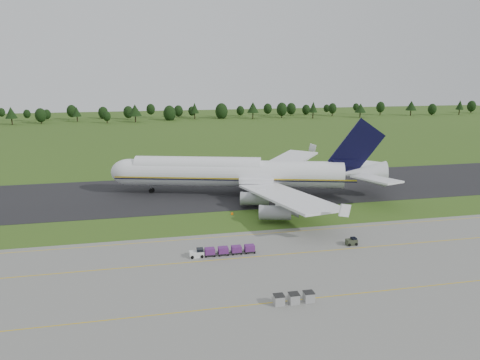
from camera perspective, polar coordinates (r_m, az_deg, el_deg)
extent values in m
plane|color=#325118|center=(110.60, -1.31, -5.06)|extent=(600.00, 600.00, 0.00)
cube|color=slate|center=(79.89, 3.40, -12.65)|extent=(300.00, 52.00, 0.06)
cube|color=black|center=(137.05, -3.52, -1.39)|extent=(300.00, 40.00, 0.08)
cube|color=gold|center=(90.44, 1.35, -9.37)|extent=(300.00, 0.25, 0.01)
cube|color=gold|center=(74.75, 4.66, -14.59)|extent=(300.00, 0.20, 0.01)
cube|color=gold|center=(101.33, -0.24, -6.79)|extent=(120.00, 0.20, 0.01)
cylinder|color=black|center=(332.31, -26.04, 6.43)|extent=(0.70, 0.70, 4.07)
cone|color=#193211|center=(331.79, -26.14, 7.39)|extent=(7.28, 7.28, 7.23)
cylinder|color=black|center=(331.61, -23.08, 6.66)|extent=(0.70, 0.70, 3.53)
sphere|color=#193211|center=(331.27, -23.14, 7.28)|extent=(7.01, 7.01, 7.01)
cylinder|color=black|center=(334.11, -19.23, 7.03)|extent=(0.70, 0.70, 3.57)
cone|color=#193211|center=(333.65, -19.29, 7.87)|extent=(5.95, 5.95, 6.35)
cylinder|color=black|center=(319.17, -15.90, 6.94)|extent=(0.70, 0.70, 3.02)
sphere|color=#193211|center=(318.85, -15.94, 7.50)|extent=(5.03, 5.03, 5.03)
cylinder|color=black|center=(320.84, -12.63, 7.27)|extent=(0.70, 0.70, 4.25)
cone|color=#193211|center=(320.29, -12.69, 8.32)|extent=(8.64, 8.64, 7.55)
cylinder|color=black|center=(329.06, -8.57, 7.49)|extent=(0.70, 0.70, 3.02)
sphere|color=#193211|center=(328.76, -8.59, 8.03)|extent=(8.47, 8.47, 8.47)
cylinder|color=black|center=(334.42, -5.54, 7.76)|extent=(0.70, 0.70, 4.07)
cone|color=#193211|center=(333.91, -5.56, 8.72)|extent=(6.10, 6.10, 7.23)
cylinder|color=black|center=(337.29, -2.27, 7.80)|extent=(0.70, 0.70, 3.32)
sphere|color=#193211|center=(336.97, -2.27, 8.37)|extent=(8.86, 8.86, 8.86)
cylinder|color=black|center=(335.81, 1.58, 7.86)|extent=(0.70, 0.70, 4.23)
cone|color=#193211|center=(335.28, 1.59, 8.85)|extent=(8.26, 8.26, 7.52)
cylinder|color=black|center=(342.64, 5.11, 7.90)|extent=(0.70, 0.70, 3.99)
sphere|color=#193211|center=(342.27, 5.12, 8.58)|extent=(7.50, 7.50, 7.50)
cylinder|color=black|center=(341.49, 8.88, 7.80)|extent=(0.70, 0.70, 4.27)
cone|color=#193211|center=(340.97, 8.92, 8.79)|extent=(6.03, 6.03, 7.59)
cylinder|color=black|center=(361.14, 11.18, 7.96)|extent=(0.70, 0.70, 3.72)
sphere|color=#193211|center=(360.81, 11.21, 8.57)|extent=(5.99, 5.99, 5.99)
cylinder|color=black|center=(354.25, 14.42, 7.69)|extent=(0.70, 0.70, 3.68)
cone|color=#193211|center=(353.80, 14.47, 8.51)|extent=(8.10, 8.10, 6.54)
cylinder|color=black|center=(376.67, 16.71, 7.89)|extent=(0.70, 0.70, 3.99)
sphere|color=#193211|center=(376.33, 16.75, 8.51)|extent=(6.34, 6.34, 6.34)
cylinder|color=black|center=(380.43, 20.09, 7.70)|extent=(0.70, 0.70, 3.99)
cone|color=#193211|center=(379.99, 20.16, 8.53)|extent=(8.03, 8.03, 7.10)
cylinder|color=black|center=(390.32, 22.35, 7.56)|extent=(0.70, 0.70, 2.96)
sphere|color=#193211|center=(390.07, 22.39, 8.00)|extent=(6.38, 6.38, 6.38)
cylinder|color=black|center=(400.52, 25.15, 7.50)|extent=(0.70, 0.70, 4.00)
cone|color=#193211|center=(400.09, 25.23, 8.28)|extent=(5.76, 5.76, 7.11)
cylinder|color=black|center=(419.86, 26.33, 7.57)|extent=(0.70, 0.70, 3.60)
sphere|color=#193211|center=(419.59, 26.39, 8.07)|extent=(6.75, 6.75, 6.75)
cylinder|color=white|center=(132.33, -0.65, 0.79)|extent=(60.56, 23.88, 7.55)
cylinder|color=white|center=(133.15, -5.16, 1.60)|extent=(35.90, 15.41, 5.89)
sphere|color=white|center=(137.98, -13.34, 0.95)|extent=(7.55, 7.55, 7.55)
cone|color=white|center=(134.43, 14.91, 0.76)|extent=(13.05, 10.05, 7.17)
cube|color=gold|center=(128.79, -0.78, 0.15)|extent=(64.56, 18.40, 0.37)
cube|color=white|center=(112.84, 5.73, -2.02)|extent=(16.59, 36.94, 0.58)
cube|color=white|center=(151.80, 5.25, 2.03)|extent=(31.60, 33.54, 0.58)
cylinder|color=gray|center=(120.09, 1.84, -2.30)|extent=(7.98, 5.23, 3.35)
cylinder|color=gray|center=(108.99, 4.30, -3.99)|extent=(7.98, 5.23, 3.35)
cylinder|color=gray|center=(145.68, 2.20, 0.53)|extent=(7.98, 5.23, 3.35)
cylinder|color=gray|center=(156.90, 4.16, 1.45)|extent=(7.98, 5.23, 3.35)
cube|color=black|center=(132.62, 13.99, 3.76)|extent=(14.86, 4.73, 16.83)
cube|color=white|center=(127.19, 16.28, 0.11)|extent=(9.33, 14.70, 0.47)
cube|color=white|center=(142.22, 14.95, 1.57)|extent=(13.98, 13.42, 0.47)
cylinder|color=slate|center=(137.41, -10.72, -1.08)|extent=(0.38, 0.38, 2.31)
cylinder|color=black|center=(137.53, -10.71, -1.27)|extent=(1.57, 1.28, 1.36)
cylinder|color=slate|center=(128.63, 1.99, -1.85)|extent=(0.38, 0.38, 2.31)
cylinder|color=black|center=(128.76, 1.99, -2.05)|extent=(1.57, 1.28, 1.36)
cylinder|color=slate|center=(137.75, 2.12, -0.81)|extent=(0.38, 0.38, 2.31)
cylinder|color=black|center=(137.87, 2.11, -1.00)|extent=(1.57, 1.28, 1.36)
cube|color=white|center=(90.60, -5.30, -8.99)|extent=(2.72, 1.46, 1.15)
cylinder|color=black|center=(89.94, -5.84, -9.36)|extent=(0.63, 0.23, 0.63)
cube|color=black|center=(90.98, -3.71, -9.00)|extent=(2.09, 1.57, 0.13)
cube|color=#521F61|center=(90.74, -3.71, -8.64)|extent=(1.88, 1.46, 1.15)
cylinder|color=black|center=(90.27, -4.17, -9.32)|extent=(0.36, 0.16, 0.36)
cube|color=black|center=(91.36, -2.06, -8.88)|extent=(2.09, 1.57, 0.13)
cube|color=#521F61|center=(91.12, -2.07, -8.52)|extent=(1.88, 1.46, 1.15)
cylinder|color=black|center=(90.63, -2.51, -9.21)|extent=(0.36, 0.16, 0.36)
cube|color=black|center=(91.81, -0.44, -8.76)|extent=(2.09, 1.57, 0.13)
cube|color=#521F61|center=(91.57, -0.44, -8.39)|extent=(1.88, 1.46, 1.15)
cylinder|color=black|center=(91.07, -0.87, -9.08)|extent=(0.36, 0.16, 0.36)
cube|color=black|center=(92.34, 1.17, -8.63)|extent=(2.09, 1.57, 0.13)
cube|color=#521F61|center=(92.10, 1.17, -8.27)|extent=(1.88, 1.46, 1.15)
cylinder|color=black|center=(91.57, 0.76, -8.95)|extent=(0.36, 0.16, 0.36)
cylinder|color=black|center=(90.70, -5.29, -9.14)|extent=(0.63, 0.23, 0.63)
cube|color=#313727|center=(98.70, 13.43, -7.37)|extent=(2.24, 1.39, 1.21)
cylinder|color=black|center=(97.94, 13.18, -7.71)|extent=(0.61, 0.22, 0.61)
cylinder|color=black|center=(99.68, 13.66, -7.35)|extent=(0.61, 0.22, 0.61)
cube|color=#979797|center=(73.69, 4.76, -14.38)|extent=(1.50, 1.50, 1.50)
cube|color=black|center=(73.32, 4.77, -13.83)|extent=(1.59, 1.59, 0.08)
cube|color=#979797|center=(74.36, 6.59, -14.15)|extent=(1.50, 1.50, 1.50)
cube|color=black|center=(74.00, 6.60, -13.61)|extent=(1.59, 1.59, 0.08)
cube|color=#979797|center=(75.10, 8.38, -13.92)|extent=(1.50, 1.50, 1.50)
cube|color=black|center=(74.74, 8.40, -13.38)|extent=(1.59, 1.59, 0.08)
cube|color=#EA5E07|center=(115.15, -0.98, -4.14)|extent=(0.50, 0.12, 0.60)
cube|color=black|center=(115.23, -0.98, -4.27)|extent=(0.30, 0.30, 0.04)
cube|color=#EA5E07|center=(117.50, 4.01, -3.81)|extent=(0.50, 0.12, 0.60)
cube|color=black|center=(117.58, 4.01, -3.94)|extent=(0.30, 0.30, 0.04)
cube|color=#EA5E07|center=(120.70, 8.76, -3.47)|extent=(0.50, 0.12, 0.60)
cube|color=black|center=(120.78, 8.76, -3.59)|extent=(0.30, 0.30, 0.04)
cube|color=#EA5E07|center=(124.69, 13.23, -3.12)|extent=(0.50, 0.12, 0.60)
cube|color=black|center=(124.76, 13.23, -3.24)|extent=(0.30, 0.30, 0.04)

